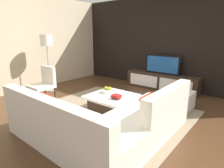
# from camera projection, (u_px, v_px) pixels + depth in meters

# --- Properties ---
(ground_plane) EXTENTS (14.00, 14.00, 0.00)m
(ground_plane) POSITION_uv_depth(u_px,v_px,m) (112.00, 114.00, 4.07)
(ground_plane) COLOR #4C301C
(feature_wall_back) EXTENTS (6.40, 0.12, 2.80)m
(feature_wall_back) POSITION_uv_depth(u_px,v_px,m) (168.00, 43.00, 5.73)
(feature_wall_back) COLOR black
(feature_wall_back) RESTS_ON ground
(side_wall_left) EXTENTS (0.12, 5.20, 2.80)m
(side_wall_left) POSITION_uv_depth(u_px,v_px,m) (36.00, 43.00, 5.80)
(side_wall_left) COLOR beige
(side_wall_left) RESTS_ON ground
(area_rug) EXTENTS (3.25, 2.74, 0.01)m
(area_rug) POSITION_uv_depth(u_px,v_px,m) (109.00, 113.00, 4.13)
(area_rug) COLOR gray
(area_rug) RESTS_ON ground
(media_console) EXTENTS (2.23, 0.43, 0.50)m
(media_console) POSITION_uv_depth(u_px,v_px,m) (161.00, 82.00, 5.80)
(media_console) COLOR #332319
(media_console) RESTS_ON ground
(television) EXTENTS (1.09, 0.06, 0.56)m
(television) POSITION_uv_depth(u_px,v_px,m) (162.00, 64.00, 5.66)
(television) COLOR black
(television) RESTS_ON media_console
(sectional_couch) EXTENTS (2.32, 2.36, 0.84)m
(sectional_couch) POSITION_uv_depth(u_px,v_px,m) (103.00, 123.00, 3.04)
(sectional_couch) COLOR silver
(sectional_couch) RESTS_ON ground
(coffee_table) EXTENTS (0.95, 0.93, 0.38)m
(coffee_table) POSITION_uv_depth(u_px,v_px,m) (112.00, 103.00, 4.15)
(coffee_table) COLOR #332319
(coffee_table) RESTS_ON ground
(accent_chair_near) EXTENTS (0.54, 0.54, 0.87)m
(accent_chair_near) POSITION_uv_depth(u_px,v_px,m) (44.00, 82.00, 4.84)
(accent_chair_near) COLOR #332319
(accent_chair_near) RESTS_ON ground
(floor_lamp) EXTENTS (0.34, 0.34, 1.66)m
(floor_lamp) POSITION_uv_depth(u_px,v_px,m) (46.00, 43.00, 5.38)
(floor_lamp) COLOR #A5A5AA
(floor_lamp) RESTS_ON ground
(ottoman) EXTENTS (0.70, 0.70, 0.40)m
(ottoman) POSITION_uv_depth(u_px,v_px,m) (175.00, 100.00, 4.35)
(ottoman) COLOR silver
(ottoman) RESTS_ON ground
(fruit_bowl) EXTENTS (0.28, 0.28, 0.14)m
(fruit_bowl) POSITION_uv_depth(u_px,v_px,m) (108.00, 90.00, 4.28)
(fruit_bowl) COLOR silver
(fruit_bowl) RESTS_ON coffee_table
(decorative_ball) EXTENTS (0.28, 0.28, 0.28)m
(decorative_ball) POSITION_uv_depth(u_px,v_px,m) (177.00, 86.00, 4.26)
(decorative_ball) COLOR #997247
(decorative_ball) RESTS_ON ottoman
(book_stack) EXTENTS (0.20, 0.15, 0.09)m
(book_stack) POSITION_uv_depth(u_px,v_px,m) (116.00, 97.00, 3.87)
(book_stack) COLOR #1E232D
(book_stack) RESTS_ON coffee_table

